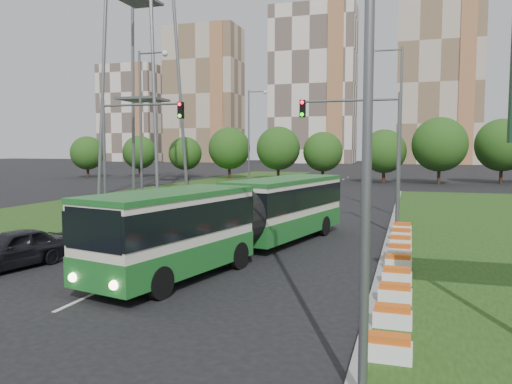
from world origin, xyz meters
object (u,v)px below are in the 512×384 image
(traffic_mast_median, at_px, (369,140))
(car_left_near, at_px, (11,249))
(articulated_bus, at_px, (240,216))
(traffic_mast_left, at_px, (126,141))
(car_left_far, at_px, (174,208))
(pedestrian, at_px, (112,262))
(shopping_trolley, at_px, (75,278))

(traffic_mast_median, height_order, car_left_near, traffic_mast_median)
(traffic_mast_median, distance_m, articulated_bus, 9.96)
(traffic_mast_median, relative_size, traffic_mast_left, 1.00)
(traffic_mast_left, relative_size, car_left_near, 1.70)
(articulated_bus, xyz_separation_m, car_left_far, (-8.00, 9.28, -0.96))
(articulated_bus, relative_size, car_left_near, 3.72)
(traffic_mast_left, xyz_separation_m, pedestrian, (7.21, -12.77, -4.58))
(articulated_bus, bearing_deg, traffic_mast_left, 159.13)
(traffic_mast_median, bearing_deg, shopping_trolley, -121.82)
(pedestrian, xyz_separation_m, shopping_trolley, (-1.04, -0.71, -0.49))
(traffic_mast_median, height_order, shopping_trolley, traffic_mast_median)
(traffic_mast_median, height_order, traffic_mast_left, same)
(car_left_near, height_order, shopping_trolley, car_left_near)
(traffic_mast_left, xyz_separation_m, car_left_far, (2.02, 2.53, -4.55))
(articulated_bus, height_order, pedestrian, articulated_bus)
(traffic_mast_median, bearing_deg, traffic_mast_left, -176.23)
(shopping_trolley, bearing_deg, pedestrian, 46.35)
(car_left_far, relative_size, shopping_trolley, 8.57)
(articulated_bus, relative_size, pedestrian, 11.33)
(articulated_bus, height_order, shopping_trolley, articulated_bus)
(articulated_bus, relative_size, car_left_far, 3.58)
(traffic_mast_left, xyz_separation_m, articulated_bus, (10.02, -6.74, -3.59))
(traffic_mast_median, relative_size, car_left_far, 1.64)
(car_left_near, bearing_deg, shopping_trolley, -6.59)
(traffic_mast_median, xyz_separation_m, car_left_near, (-13.11, -13.06, -4.55))
(shopping_trolley, bearing_deg, traffic_mast_left, 126.51)
(traffic_mast_median, xyz_separation_m, car_left_far, (-13.14, 1.53, -4.55))
(articulated_bus, distance_m, car_left_near, 9.63)
(traffic_mast_median, bearing_deg, pedestrian, -119.99)
(pedestrian, bearing_deg, articulated_bus, -34.83)
(articulated_bus, bearing_deg, car_left_far, 143.84)
(articulated_bus, distance_m, pedestrian, 6.73)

